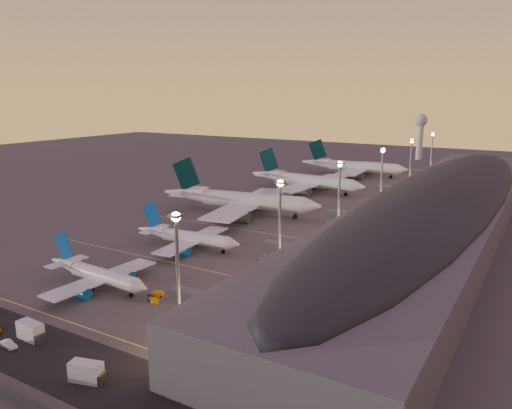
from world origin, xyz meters
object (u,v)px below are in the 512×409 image
object	(u,v)px
airliner_wide_far	(353,166)
baggage_tug_a	(153,300)
radar_tower	(421,129)
airliner_wide_mid	(305,180)
baggage_tug_c	(263,260)
catering_truck_a	(32,332)
airliner_wide_near	(239,200)
airliner_narrow_south	(96,274)
baggage_tug_b	(156,294)
service_van_e	(8,344)
airliner_narrow_north	(187,237)
catering_truck_b	(88,373)

from	to	relation	value
airliner_wide_far	baggage_tug_a	world-z (taller)	airliner_wide_far
airliner_wide_far	radar_tower	world-z (taller)	radar_tower
airliner_wide_mid	airliner_wide_far	world-z (taller)	airliner_wide_far
baggage_tug_c	catering_truck_a	xyz separation A→B (m)	(-15.68, -62.55, 1.20)
airliner_wide_near	airliner_wide_mid	bearing A→B (deg)	78.52
airliner_narrow_south	baggage_tug_b	xyz separation A→B (m)	(16.63, 3.04, -2.71)
radar_tower	service_van_e	bearing A→B (deg)	-90.10
airliner_narrow_north	airliner_wide_near	world-z (taller)	airliner_wide_near
airliner_narrow_south	radar_tower	size ratio (longest dim) A/B	1.07
airliner_wide_mid	airliner_wide_far	xyz separation A→B (m)	(3.39, 57.00, 0.08)
service_van_e	baggage_tug_a	bearing A→B (deg)	-12.42
baggage_tug_a	catering_truck_b	xyz separation A→B (m)	(12.78, -29.79, 1.15)
baggage_tug_a	baggage_tug_c	bearing A→B (deg)	98.20
airliner_wide_far	airliner_narrow_south	bearing A→B (deg)	-91.50
baggage_tug_b	airliner_narrow_south	bearing A→B (deg)	165.12
baggage_tug_b	catering_truck_b	size ratio (longest dim) A/B	0.61
airliner_wide_far	catering_truck_a	size ratio (longest dim) A/B	9.93
airliner_wide_near	baggage_tug_c	world-z (taller)	airliner_wide_near
airliner_wide_near	catering_truck_b	xyz separation A→B (m)	(42.64, -112.30, -3.96)
baggage_tug_c	service_van_e	size ratio (longest dim) A/B	0.87
radar_tower	baggage_tug_b	size ratio (longest dim) A/B	8.24
airliner_wide_near	baggage_tug_b	distance (m)	84.38
airliner_narrow_south	airliner_wide_far	xyz separation A→B (m)	(-5.64, 195.75, 2.02)
airliner_narrow_south	baggage_tug_c	xyz separation A→B (m)	(26.13, 37.01, -2.76)
baggage_tug_a	baggage_tug_b	bearing A→B (deg)	141.25
radar_tower	catering_truck_a	bearing A→B (deg)	-89.92
airliner_wide_near	radar_tower	world-z (taller)	radar_tower
airliner_wide_far	baggage_tug_b	xyz separation A→B (m)	(22.27, -192.71, -4.74)
airliner_narrow_north	airliner_wide_far	distance (m)	159.33
airliner_wide_mid	service_van_e	size ratio (longest dim) A/B	15.45
airliner_narrow_south	airliner_wide_near	xyz separation A→B (m)	(-11.35, 82.48, 2.33)
airliner_narrow_south	airliner_wide_mid	size ratio (longest dim) A/B	0.56
baggage_tug_b	baggage_tug_c	bearing A→B (deg)	49.12
airliner_wide_far	baggage_tug_a	size ratio (longest dim) A/B	18.25
baggage_tug_a	baggage_tug_c	xyz separation A→B (m)	(7.63, 37.03, 0.01)
baggage_tug_b	airliner_narrow_north	bearing A→B (deg)	92.28
service_van_e	baggage_tug_b	bearing A→B (deg)	-7.85
airliner_wide_near	baggage_tug_b	world-z (taller)	airliner_wide_near
catering_truck_b	airliner_wide_near	bearing A→B (deg)	95.16
baggage_tug_c	baggage_tug_a	bearing A→B (deg)	-92.71
airliner_wide_mid	baggage_tug_b	size ratio (longest dim) A/B	15.87
catering_truck_a	catering_truck_b	bearing A→B (deg)	-9.07
airliner_wide_near	airliner_wide_mid	distance (m)	56.31
airliner_narrow_north	baggage_tug_a	bearing A→B (deg)	-67.02
airliner_narrow_south	baggage_tug_b	bearing A→B (deg)	12.83
baggage_tug_b	catering_truck_a	distance (m)	29.27
baggage_tug_a	catering_truck_b	world-z (taller)	catering_truck_b
airliner_wide_far	baggage_tug_c	world-z (taller)	airliner_wide_far
airliner_wide_mid	radar_tower	world-z (taller)	radar_tower
airliner_narrow_south	airliner_narrow_north	world-z (taller)	airliner_narrow_north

